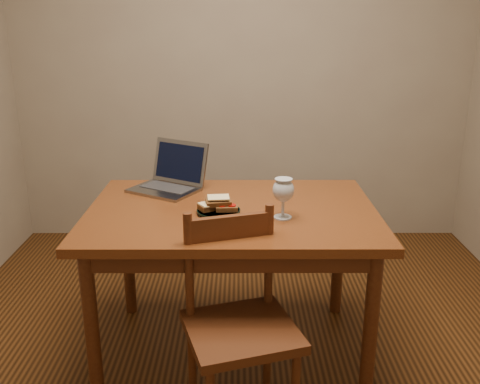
{
  "coord_description": "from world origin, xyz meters",
  "views": [
    {
      "loc": [
        -0.02,
        -2.18,
        1.56
      ],
      "look_at": [
        -0.02,
        0.15,
        0.8
      ],
      "focal_mm": 40.0,
      "sensor_mm": 36.0,
      "label": 1
    }
  ],
  "objects_px": {
    "plate": "(219,211)",
    "milk_glass": "(283,198)",
    "chair": "(240,315)",
    "table": "(232,226)",
    "laptop": "(172,176)"
  },
  "relations": [
    {
      "from": "table",
      "to": "chair",
      "type": "relative_size",
      "value": 2.58
    },
    {
      "from": "table",
      "to": "milk_glass",
      "type": "height_order",
      "value": "milk_glass"
    },
    {
      "from": "plate",
      "to": "milk_glass",
      "type": "relative_size",
      "value": 1.08
    },
    {
      "from": "table",
      "to": "milk_glass",
      "type": "xyz_separation_m",
      "value": [
        0.22,
        -0.12,
        0.17
      ]
    },
    {
      "from": "chair",
      "to": "milk_glass",
      "type": "height_order",
      "value": "milk_glass"
    },
    {
      "from": "chair",
      "to": "plate",
      "type": "height_order",
      "value": "chair"
    },
    {
      "from": "chair",
      "to": "laptop",
      "type": "bearing_deg",
      "value": 96.55
    },
    {
      "from": "milk_glass",
      "to": "laptop",
      "type": "distance_m",
      "value": 0.68
    },
    {
      "from": "plate",
      "to": "table",
      "type": "bearing_deg",
      "value": 46.26
    },
    {
      "from": "plate",
      "to": "chair",
      "type": "bearing_deg",
      "value": -77.24
    },
    {
      "from": "chair",
      "to": "table",
      "type": "bearing_deg",
      "value": 76.98
    },
    {
      "from": "laptop",
      "to": "milk_glass",
      "type": "bearing_deg",
      "value": -8.55
    },
    {
      "from": "milk_glass",
      "to": "plate",
      "type": "bearing_deg",
      "value": 168.11
    },
    {
      "from": "table",
      "to": "milk_glass",
      "type": "distance_m",
      "value": 0.31
    },
    {
      "from": "chair",
      "to": "plate",
      "type": "bearing_deg",
      "value": 85.56
    }
  ]
}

